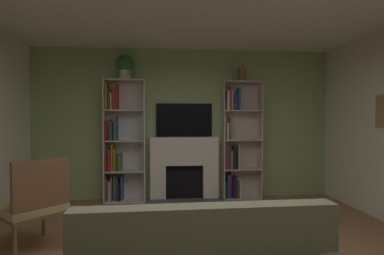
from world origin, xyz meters
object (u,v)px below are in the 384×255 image
at_px(vase_with_flowers, 242,74).
at_px(fireplace, 184,166).
at_px(bookshelf_left, 120,143).
at_px(potted_plant, 125,66).
at_px(armchair, 34,203).
at_px(bookshelf_right, 237,144).
at_px(tv, 184,120).

bearing_deg(vase_with_flowers, fireplace, 177.91).
distance_m(fireplace, bookshelf_left, 1.24).
bearing_deg(potted_plant, armchair, -109.93).
relative_size(fireplace, bookshelf_right, 0.62).
distance_m(bookshelf_right, vase_with_flowers, 1.30).
bearing_deg(fireplace, bookshelf_right, 0.66).
bearing_deg(armchair, bookshelf_right, 36.10).
bearing_deg(potted_plant, tv, 6.41).
height_order(fireplace, tv, tv).
xyz_separation_m(fireplace, vase_with_flowers, (1.07, -0.04, 1.71)).
bearing_deg(bookshelf_left, fireplace, 0.17).
relative_size(tv, bookshelf_right, 0.48).
height_order(bookshelf_right, vase_with_flowers, vase_with_flowers).
relative_size(potted_plant, vase_with_flowers, 1.06).
height_order(bookshelf_right, armchair, bookshelf_right).
relative_size(tv, bookshelf_left, 0.48).
xyz_separation_m(fireplace, armchair, (-1.78, -2.00, -0.07)).
xyz_separation_m(tv, potted_plant, (-1.07, -0.12, 0.97)).
xyz_separation_m(tv, vase_with_flowers, (1.07, -0.12, 0.85)).
bearing_deg(fireplace, armchair, -131.65).
height_order(tv, vase_with_flowers, vase_with_flowers).
xyz_separation_m(tv, armchair, (-1.78, -2.08, -0.93)).
distance_m(tv, bookshelf_right, 1.08).
distance_m(tv, armchair, 2.89).
xyz_separation_m(fireplace, bookshelf_left, (-1.17, -0.00, 0.43)).
xyz_separation_m(fireplace, tv, (0.00, 0.08, 0.86)).
bearing_deg(fireplace, bookshelf_left, -179.83).
xyz_separation_m(bookshelf_right, armchair, (-2.76, -2.01, -0.49)).
height_order(bookshelf_left, bookshelf_right, same).
height_order(fireplace, armchair, fireplace).
height_order(tv, armchair, tv).
bearing_deg(bookshelf_left, potted_plant, -20.03).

